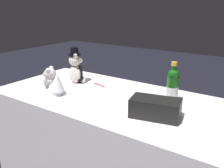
# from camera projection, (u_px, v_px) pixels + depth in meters

# --- Properties ---
(reception_table) EXTENTS (1.81, 0.87, 0.78)m
(reception_table) POSITION_uv_depth(u_px,v_px,m) (112.00, 143.00, 1.97)
(reception_table) COLOR white
(reception_table) RESTS_ON ground_plane
(teddy_bear_groom) EXTENTS (0.14, 0.15, 0.31)m
(teddy_bear_groom) POSITION_uv_depth(u_px,v_px,m) (76.00, 68.00, 2.15)
(teddy_bear_groom) COLOR beige
(teddy_bear_groom) RESTS_ON reception_table
(teddy_bear_bride) EXTENTS (0.22, 0.19, 0.22)m
(teddy_bear_bride) POSITION_uv_depth(u_px,v_px,m) (53.00, 83.00, 1.87)
(teddy_bear_bride) COLOR white
(teddy_bear_bride) RESTS_ON reception_table
(champagne_bottle) EXTENTS (0.08, 0.08, 0.29)m
(champagne_bottle) POSITION_uv_depth(u_px,v_px,m) (173.00, 86.00, 1.71)
(champagne_bottle) COLOR #155214
(champagne_bottle) RESTS_ON reception_table
(signing_pen) EXTENTS (0.15, 0.05, 0.01)m
(signing_pen) POSITION_uv_depth(u_px,v_px,m) (99.00, 85.00, 2.11)
(signing_pen) COLOR maroon
(signing_pen) RESTS_ON reception_table
(gift_case_black) EXTENTS (0.32, 0.22, 0.12)m
(gift_case_black) POSITION_uv_depth(u_px,v_px,m) (155.00, 108.00, 1.51)
(gift_case_black) COLOR black
(gift_case_black) RESTS_ON reception_table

